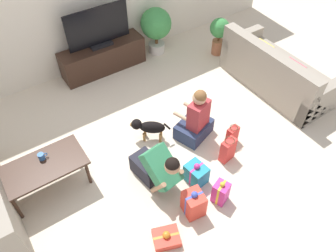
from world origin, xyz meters
The scene contains 17 objects.
ground_plane centered at (0.00, 0.00, 0.00)m, with size 16.00×16.00×0.00m, color beige.
sofa_right centered at (2.42, 0.25, 0.30)m, with size 0.86×1.98×0.85m.
coffee_table centered at (-1.56, 0.40, 0.42)m, with size 1.04×0.56×0.47m.
tv_console centered at (0.19, 2.35, 0.26)m, with size 1.54×0.42×0.51m.
tv centered at (0.19, 2.35, 0.83)m, with size 1.13×0.20×0.71m.
potted_plant_corner_right centered at (2.27, 1.59, 0.46)m, with size 0.37×0.37×0.74m.
potted_plant_back_right centered at (1.31, 2.30, 0.57)m, with size 0.58×0.58×0.90m.
person_kneeling centered at (-0.35, -0.33, 0.34)m, with size 0.41×0.83×0.79m.
person_sitting centered at (0.59, 0.09, 0.32)m, with size 0.62×0.58×0.89m.
dog centered at (-0.03, 0.41, 0.25)m, with size 0.49×0.40×0.37m.
gift_box_a centered at (-0.69, -1.06, 0.06)m, with size 0.38×0.35×0.17m.
gift_box_b centered at (-0.21, -0.93, 0.18)m, with size 0.26×0.28×0.42m.
gift_box_c centered at (0.18, -0.99, 0.16)m, with size 0.23×0.23×0.38m.
gift_box_d centered at (0.10, -0.58, 0.14)m, with size 0.26×0.31×0.34m.
gift_bag_a centered at (0.97, -0.32, 0.15)m, with size 0.20×0.14×0.31m.
gift_bag_b centered at (0.69, -0.53, 0.19)m, with size 0.24×0.17×0.40m.
mug centered at (-1.52, 0.50, 0.52)m, with size 0.12×0.08×0.09m.
Camera 1 is at (-1.61, -2.47, 3.74)m, focal length 35.00 mm.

